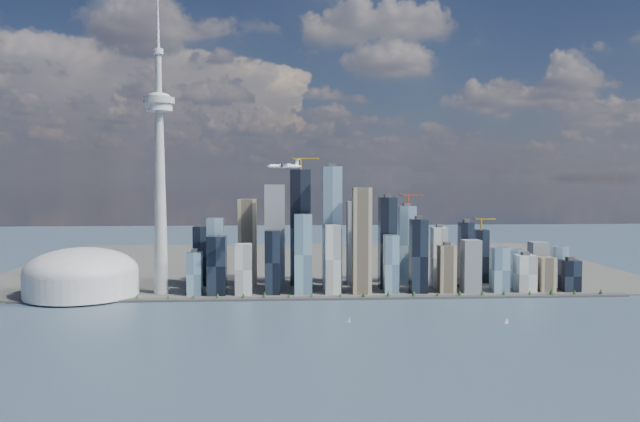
{
  "coord_description": "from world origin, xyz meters",
  "views": [
    {
      "loc": [
        -75.3,
        -842.41,
        214.32
      ],
      "look_at": [
        -10.34,
        260.0,
        156.45
      ],
      "focal_mm": 35.0,
      "sensor_mm": 36.0,
      "label": 1
    }
  ],
  "objects": [
    {
      "name": "land",
      "position": [
        0.0,
        700.0,
        1.5
      ],
      "size": [
        1400.0,
        900.0,
        3.0
      ],
      "primitive_type": "cube",
      "color": "#4C4C47",
      "rests_on": "ground"
    },
    {
      "name": "seawall",
      "position": [
        0.0,
        250.0,
        2.0
      ],
      "size": [
        1100.0,
        22.0,
        4.0
      ],
      "primitive_type": "cube",
      "color": "#383838",
      "rests_on": "ground"
    },
    {
      "name": "sailboat_west",
      "position": [
        21.83,
        70.52,
        3.03
      ],
      "size": [
        6.84,
        2.35,
        9.46
      ],
      "rotation": [
        0.0,
        0.0,
        -0.09
      ],
      "color": "white",
      "rests_on": "ground"
    },
    {
      "name": "shoreline_trees",
      "position": [
        0.0,
        250.0,
        8.78
      ],
      "size": [
        960.53,
        7.2,
        8.8
      ],
      "color": "#3F2D1E",
      "rests_on": "seawall"
    },
    {
      "name": "dome_stadium",
      "position": [
        -440.0,
        300.0,
        39.44
      ],
      "size": [
        200.0,
        200.0,
        86.0
      ],
      "color": "silver",
      "rests_on": "land"
    },
    {
      "name": "airplane",
      "position": [
        -73.76,
        199.07,
        235.43
      ],
      "size": [
        60.21,
        53.99,
        15.33
      ],
      "rotation": [
        0.0,
        0.0,
        0.39
      ],
      "color": "white",
      "rests_on": "ground"
    },
    {
      "name": "ground",
      "position": [
        0.0,
        0.0,
        0.0
      ],
      "size": [
        4000.0,
        4000.0,
        0.0
      ],
      "primitive_type": "plane",
      "color": "#314957",
      "rests_on": "ground"
    },
    {
      "name": "sailboat_east",
      "position": [
        254.59,
        52.17,
        2.83
      ],
      "size": [
        6.38,
        2.36,
        8.81
      ],
      "rotation": [
        0.0,
        0.0,
        0.13
      ],
      "color": "white",
      "rests_on": "ground"
    },
    {
      "name": "needle_tower",
      "position": [
        -300.0,
        310.0,
        235.84
      ],
      "size": [
        56.0,
        56.0,
        550.5
      ],
      "color": "#9A9A95",
      "rests_on": "land"
    },
    {
      "name": "skyscraper_cluster",
      "position": [
        59.62,
        336.82,
        78.99
      ],
      "size": [
        736.0,
        142.0,
        254.78
      ],
      "color": "black",
      "rests_on": "land"
    }
  ]
}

